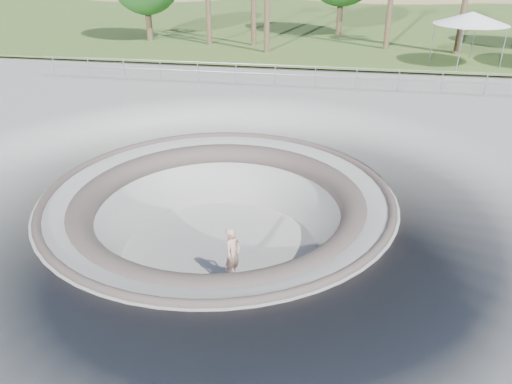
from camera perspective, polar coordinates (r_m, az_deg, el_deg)
ground at (r=14.70m, az=-4.32°, el=-0.19°), size 180.00×180.00×0.00m
skate_bowl at (r=15.61m, az=-4.09°, el=-6.19°), size 14.00×14.00×4.10m
grass_strip at (r=47.24m, az=6.08°, el=18.76°), size 180.00×36.00×0.12m
distant_hills at (r=71.18m, az=10.44°, el=15.22°), size 103.20×45.00×28.60m
safety_railing at (r=25.61m, az=2.19°, el=13.27°), size 25.00×0.06×1.03m
skateboard at (r=14.24m, az=-2.60°, el=-9.82°), size 0.80×0.50×0.08m
skater at (r=13.77m, az=-2.67°, el=-7.10°), size 0.56×0.68×1.60m
canopy_white at (r=31.67m, az=23.43°, el=17.75°), size 5.27×5.27×2.91m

